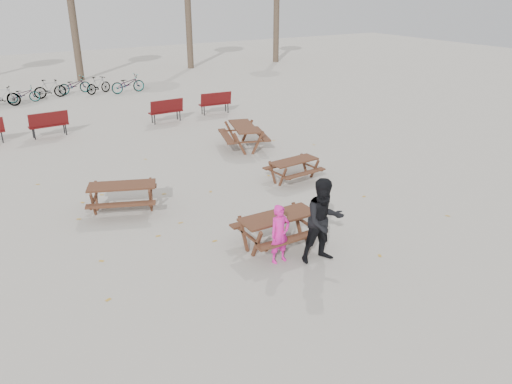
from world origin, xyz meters
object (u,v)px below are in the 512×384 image
food_tray (282,217)px  picnic_table_far (244,137)px  picnic_table_north (123,198)px  picnic_table_east (294,170)px  child (280,234)px  adult (324,221)px  soda_bottle (279,216)px  main_picnic_table (278,223)px

food_tray → picnic_table_far: size_ratio=0.09×
food_tray → picnic_table_north: size_ratio=0.10×
picnic_table_north → picnic_table_east: bearing=16.4°
food_tray → child: (-0.36, -0.47, -0.12)m
food_tray → picnic_table_east: bearing=51.7°
adult → child: bearing=161.3°
soda_bottle → picnic_table_far: size_ratio=0.09×
main_picnic_table → picnic_table_far: 7.62m
soda_bottle → picnic_table_far: (3.09, 7.14, -0.42)m
food_tray → picnic_table_far: (3.01, 7.14, -0.37)m
food_tray → soda_bottle: 0.10m
picnic_table_north → main_picnic_table: bearing=-34.6°
soda_bottle → child: size_ratio=0.13×
child → picnic_table_far: bearing=63.6°
adult → picnic_table_north: 5.70m
soda_bottle → main_picnic_table: bearing=63.0°
picnic_table_east → picnic_table_north: picnic_table_north is taller
picnic_table_east → adult: bearing=-122.1°
child → picnic_table_far: size_ratio=0.68×
soda_bottle → picnic_table_far: soda_bottle is taller
adult → picnic_table_north: adult is taller
main_picnic_table → picnic_table_east: 4.26m
main_picnic_table → soda_bottle: bearing=-117.0°
main_picnic_table → food_tray: (0.01, -0.15, 0.21)m
soda_bottle → picnic_table_north: (-2.45, 3.89, -0.47)m
child → picnic_table_north: child is taller
main_picnic_table → picnic_table_far: bearing=66.7°
main_picnic_table → adult: 1.22m
soda_bottle → picnic_table_far: bearing=66.6°
soda_bottle → child: (-0.28, -0.48, -0.18)m
soda_bottle → child: child is taller
soda_bottle → picnic_table_north: soda_bottle is taller
child → main_picnic_table: bearing=57.5°
main_picnic_table → soda_bottle: size_ratio=10.59×
main_picnic_table → adult: (0.48, -1.06, 0.38)m
child → picnic_table_north: (-2.17, 4.36, -0.29)m
soda_bottle → adult: (0.56, -0.91, 0.12)m
food_tray → picnic_table_east: (2.71, 3.43, -0.46)m
picnic_table_north → child: bearing=-42.2°
child → adult: size_ratio=0.70×
child → picnic_table_east: 4.98m
main_picnic_table → picnic_table_east: (2.71, 3.28, -0.26)m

